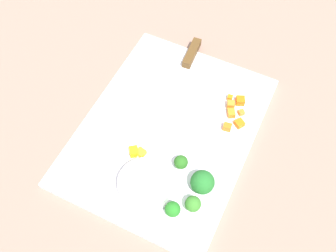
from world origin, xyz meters
TOP-DOWN VIEW (x-y plane):
  - ground_plane at (0.00, 0.00)m, footprint 4.00×4.00m
  - cutting_board at (0.00, 0.00)m, footprint 0.40×0.31m
  - prep_bowl at (0.13, 0.02)m, footprint 0.09×0.09m
  - chef_knife at (-0.10, -0.03)m, footprint 0.37×0.05m
  - carrot_dice_0 at (-0.09, 0.11)m, footprint 0.01×0.01m
  - carrot_dice_1 at (-0.05, 0.10)m, footprint 0.01×0.02m
  - carrot_dice_2 at (-0.07, 0.12)m, footprint 0.02×0.02m
  - carrot_dice_3 at (-0.12, 0.08)m, footprint 0.01×0.01m
  - carrot_dice_4 at (-0.10, 0.09)m, footprint 0.02×0.02m
  - carrot_dice_5 at (-0.08, 0.10)m, footprint 0.02×0.02m
  - carrot_dice_6 at (-0.12, 0.10)m, footprint 0.02×0.02m
  - pepper_dice_0 at (0.07, -0.02)m, footprint 0.02×0.02m
  - pepper_dice_1 at (0.07, -0.03)m, footprint 0.02×0.02m
  - broccoli_floret_0 at (0.06, 0.06)m, footprint 0.03×0.03m
  - broccoli_floret_1 at (0.08, 0.10)m, footprint 0.04×0.04m
  - broccoli_floret_2 at (0.12, 0.11)m, footprint 0.03×0.03m
  - broccoli_floret_3 at (0.15, 0.08)m, footprint 0.03×0.03m

SIDE VIEW (x-z plane):
  - ground_plane at x=0.00m, z-range 0.00..0.00m
  - cutting_board at x=0.00m, z-range 0.00..0.01m
  - carrot_dice_0 at x=-0.09m, z-range 0.01..0.02m
  - carrot_dice_3 at x=-0.12m, z-range 0.01..0.02m
  - carrot_dice_2 at x=-0.07m, z-range 0.01..0.02m
  - carrot_dice_5 at x=-0.08m, z-range 0.01..0.02m
  - chef_knife at x=-0.10m, z-range 0.01..0.03m
  - carrot_dice_1 at x=-0.05m, z-range 0.01..0.03m
  - pepper_dice_0 at x=0.07m, z-range 0.01..0.03m
  - carrot_dice_6 at x=-0.12m, z-range 0.01..0.03m
  - carrot_dice_4 at x=-0.10m, z-range 0.01..0.03m
  - pepper_dice_1 at x=0.07m, z-range 0.01..0.03m
  - prep_bowl at x=0.13m, z-range 0.01..0.05m
  - broccoli_floret_0 at x=0.06m, z-range 0.01..0.05m
  - broccoli_floret_2 at x=0.12m, z-range 0.01..0.05m
  - broccoli_floret_3 at x=0.15m, z-range 0.01..0.05m
  - broccoli_floret_1 at x=0.08m, z-range 0.01..0.05m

